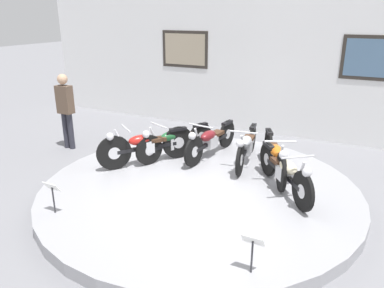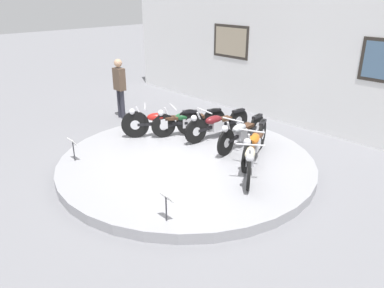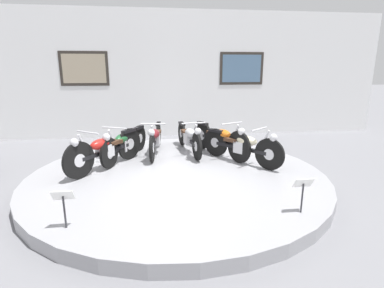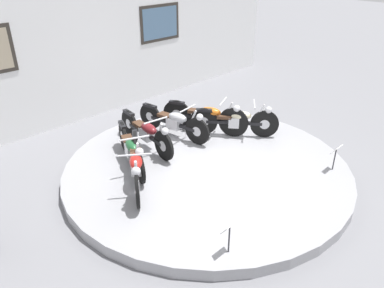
{
  "view_description": "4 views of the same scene",
  "coord_description": "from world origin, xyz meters",
  "px_view_note": "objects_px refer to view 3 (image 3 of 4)",
  "views": [
    {
      "loc": [
        2.56,
        -5.41,
        3.08
      ],
      "look_at": [
        -0.12,
        -0.06,
        0.97
      ],
      "focal_mm": 35.0,
      "sensor_mm": 36.0,
      "label": 1
    },
    {
      "loc": [
        5.51,
        -5.01,
        3.63
      ],
      "look_at": [
        0.21,
        -0.04,
        0.61
      ],
      "focal_mm": 35.0,
      "sensor_mm": 36.0,
      "label": 2
    },
    {
      "loc": [
        -0.43,
        -5.39,
        2.14
      ],
      "look_at": [
        0.28,
        0.02,
        0.74
      ],
      "focal_mm": 28.0,
      "sensor_mm": 36.0,
      "label": 3
    },
    {
      "loc": [
        -4.7,
        -4.26,
        3.95
      ],
      "look_at": [
        -0.23,
        0.18,
        0.66
      ],
      "focal_mm": 35.0,
      "sensor_mm": 36.0,
      "label": 4
    }
  ],
  "objects_px": {
    "motorcycle_green": "(125,142)",
    "motorcycle_maroon": "(155,138)",
    "motorcycle_silver": "(189,137)",
    "motorcycle_cream": "(242,145)",
    "motorcycle_red": "(105,149)",
    "info_placard_front_left": "(63,200)",
    "info_placard_front_centre": "(303,187)",
    "motorcycle_orange": "(220,138)"
  },
  "relations": [
    {
      "from": "motorcycle_green",
      "to": "motorcycle_maroon",
      "type": "height_order",
      "value": "motorcycle_maroon"
    },
    {
      "from": "motorcycle_maroon",
      "to": "motorcycle_silver",
      "type": "distance_m",
      "value": 0.79
    },
    {
      "from": "motorcycle_green",
      "to": "motorcycle_silver",
      "type": "xyz_separation_m",
      "value": [
        1.45,
        0.35,
        -0.0
      ]
    },
    {
      "from": "motorcycle_maroon",
      "to": "motorcycle_cream",
      "type": "xyz_separation_m",
      "value": [
        1.78,
        -0.94,
        0.01
      ]
    },
    {
      "from": "motorcycle_silver",
      "to": "motorcycle_red",
      "type": "bearing_deg",
      "value": -152.05
    },
    {
      "from": "motorcycle_cream",
      "to": "info_placard_front_left",
      "type": "height_order",
      "value": "motorcycle_cream"
    },
    {
      "from": "motorcycle_silver",
      "to": "motorcycle_cream",
      "type": "relative_size",
      "value": 1.23
    },
    {
      "from": "info_placard_front_centre",
      "to": "motorcycle_silver",
      "type": "bearing_deg",
      "value": 109.87
    },
    {
      "from": "motorcycle_orange",
      "to": "info_placard_front_left",
      "type": "distance_m",
      "value": 3.87
    },
    {
      "from": "motorcycle_maroon",
      "to": "motorcycle_orange",
      "type": "height_order",
      "value": "motorcycle_orange"
    },
    {
      "from": "motorcycle_maroon",
      "to": "motorcycle_orange",
      "type": "xyz_separation_m",
      "value": [
        1.45,
        -0.35,
        0.03
      ]
    },
    {
      "from": "motorcycle_orange",
      "to": "motorcycle_red",
      "type": "bearing_deg",
      "value": -166.3
    },
    {
      "from": "motorcycle_silver",
      "to": "motorcycle_cream",
      "type": "xyz_separation_m",
      "value": [
        0.99,
        -0.94,
        0.01
      ]
    },
    {
      "from": "motorcycle_silver",
      "to": "motorcycle_cream",
      "type": "distance_m",
      "value": 1.37
    },
    {
      "from": "info_placard_front_left",
      "to": "info_placard_front_centre",
      "type": "relative_size",
      "value": 1.0
    },
    {
      "from": "motorcycle_red",
      "to": "motorcycle_green",
      "type": "xyz_separation_m",
      "value": [
        0.33,
        0.59,
        -0.03
      ]
    },
    {
      "from": "info_placard_front_left",
      "to": "motorcycle_green",
      "type": "bearing_deg",
      "value": 80.15
    },
    {
      "from": "motorcycle_green",
      "to": "info_placard_front_centre",
      "type": "relative_size",
      "value": 3.55
    },
    {
      "from": "motorcycle_orange",
      "to": "motorcycle_silver",
      "type": "bearing_deg",
      "value": 152.23
    },
    {
      "from": "motorcycle_red",
      "to": "info_placard_front_centre",
      "type": "height_order",
      "value": "motorcycle_red"
    },
    {
      "from": "motorcycle_green",
      "to": "motorcycle_maroon",
      "type": "bearing_deg",
      "value": 28.03
    },
    {
      "from": "motorcycle_red",
      "to": "motorcycle_maroon",
      "type": "xyz_separation_m",
      "value": [
        0.99,
        0.94,
        -0.03
      ]
    },
    {
      "from": "motorcycle_silver",
      "to": "motorcycle_green",
      "type": "bearing_deg",
      "value": -166.32
    },
    {
      "from": "motorcycle_silver",
      "to": "motorcycle_cream",
      "type": "height_order",
      "value": "motorcycle_cream"
    },
    {
      "from": "motorcycle_maroon",
      "to": "motorcycle_silver",
      "type": "bearing_deg",
      "value": -0.03
    },
    {
      "from": "motorcycle_green",
      "to": "info_placard_front_left",
      "type": "height_order",
      "value": "motorcycle_green"
    },
    {
      "from": "motorcycle_orange",
      "to": "motorcycle_cream",
      "type": "distance_m",
      "value": 0.68
    },
    {
      "from": "motorcycle_green",
      "to": "motorcycle_orange",
      "type": "bearing_deg",
      "value": 0.12
    },
    {
      "from": "info_placard_front_left",
      "to": "info_placard_front_centre",
      "type": "distance_m",
      "value": 3.1
    },
    {
      "from": "motorcycle_red",
      "to": "motorcycle_silver",
      "type": "xyz_separation_m",
      "value": [
        1.78,
        0.94,
        -0.03
      ]
    },
    {
      "from": "motorcycle_maroon",
      "to": "motorcycle_orange",
      "type": "bearing_deg",
      "value": -13.55
    },
    {
      "from": "motorcycle_orange",
      "to": "motorcycle_maroon",
      "type": "bearing_deg",
      "value": 166.45
    },
    {
      "from": "motorcycle_cream",
      "to": "info_placard_front_centre",
      "type": "bearing_deg",
      "value": -85.83
    },
    {
      "from": "motorcycle_silver",
      "to": "motorcycle_orange",
      "type": "bearing_deg",
      "value": -27.77
    },
    {
      "from": "motorcycle_green",
      "to": "motorcycle_silver",
      "type": "bearing_deg",
      "value": 13.68
    },
    {
      "from": "motorcycle_green",
      "to": "info_placard_front_left",
      "type": "bearing_deg",
      "value": -99.85
    },
    {
      "from": "motorcycle_red",
      "to": "info_placard_front_left",
      "type": "height_order",
      "value": "motorcycle_red"
    },
    {
      "from": "motorcycle_green",
      "to": "motorcycle_silver",
      "type": "distance_m",
      "value": 1.49
    },
    {
      "from": "info_placard_front_left",
      "to": "motorcycle_maroon",
      "type": "bearing_deg",
      "value": 70.12
    },
    {
      "from": "motorcycle_silver",
      "to": "info_placard_front_centre",
      "type": "distance_m",
      "value": 3.41
    },
    {
      "from": "motorcycle_maroon",
      "to": "info_placard_front_left",
      "type": "height_order",
      "value": "motorcycle_maroon"
    },
    {
      "from": "motorcycle_maroon",
      "to": "info_placard_front_left",
      "type": "bearing_deg",
      "value": -109.88
    }
  ]
}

